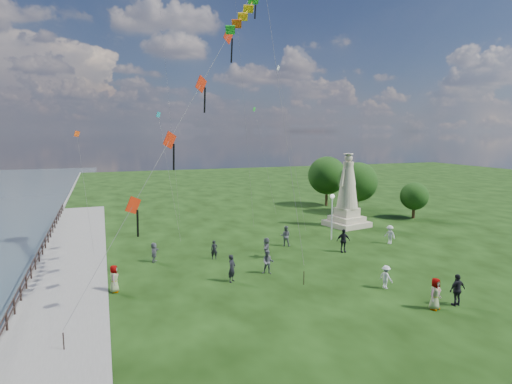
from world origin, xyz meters
name	(u,v)px	position (x,y,z in m)	size (l,w,h in m)	color
waterfront	(47,284)	(-15.24, 8.99, -0.06)	(200.00, 200.00, 1.51)	#32444B
statue	(347,199)	(12.47, 17.19, 2.88)	(4.44, 4.44, 7.63)	tan
lamppost	(332,207)	(8.09, 12.71, 3.05)	(0.39, 0.39, 4.24)	silver
tree_row	(348,180)	(17.60, 25.26, 3.81)	(9.37, 14.93, 6.61)	#382314
person_0	(232,268)	(-3.73, 5.13, 0.92)	(0.67, 0.44, 1.84)	black
person_1	(268,262)	(-0.90, 5.81, 0.84)	(0.81, 0.50, 1.67)	#595960
person_2	(386,277)	(5.11, 0.66, 0.74)	(0.96, 0.50, 1.49)	silver
person_3	(457,290)	(7.23, -3.00, 0.93)	(1.09, 0.56, 1.87)	black
person_4	(435,294)	(5.66, -2.99, 0.91)	(0.88, 0.54, 1.81)	#595960
person_5	(154,252)	(-8.07, 11.32, 0.76)	(1.41, 0.61, 1.52)	#595960
person_6	(214,250)	(-3.56, 10.49, 0.74)	(0.54, 0.35, 1.48)	black
person_7	(286,236)	(3.23, 12.14, 0.89)	(0.86, 0.53, 1.78)	#595960
person_8	(390,235)	(12.23, 9.68, 0.83)	(1.07, 0.55, 1.65)	silver
person_9	(343,241)	(6.92, 8.76, 0.97)	(1.13, 0.58, 1.93)	black
person_10	(114,279)	(-11.11, 5.85, 0.85)	(0.84, 0.51, 1.71)	#595960
person_11	(266,248)	(0.41, 9.47, 0.80)	(1.49, 0.64, 1.61)	#595960
red_kite_train	(199,92)	(-5.86, 4.58, 12.22)	(12.70, 9.35, 19.78)	black
small_kites	(205,80)	(-0.94, 23.82, 15.18)	(21.48, 16.45, 32.57)	teal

